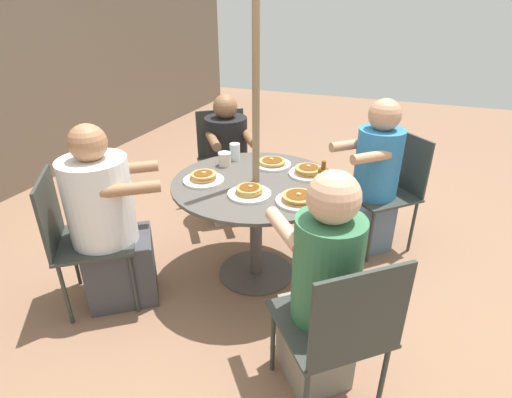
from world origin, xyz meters
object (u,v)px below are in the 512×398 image
(patio_chair_north, at_px, (78,233))
(diner_south, at_px, (372,184))
(drinking_glass_a, at_px, (235,152))
(syrup_bottle, at_px, (323,177))
(diner_east, at_px, (322,292))
(diner_west, at_px, (228,164))
(coffee_cup, at_px, (225,159))
(pancake_plate_d, at_px, (308,172))
(patio_table, at_px, (256,202))
(pancake_plate_e, at_px, (298,199))
(patio_chair_east, at_px, (340,326))
(patio_chair_west, at_px, (224,155))
(pancake_plate_a, at_px, (203,178))
(patio_chair_south, at_px, (391,184))
(pancake_plate_b, at_px, (272,163))
(diner_north, at_px, (109,227))
(pancake_plate_c, at_px, (249,192))

(patio_chair_north, bearing_deg, diner_south, 93.37)
(drinking_glass_a, bearing_deg, syrup_bottle, -108.41)
(diner_east, distance_m, syrup_bottle, 0.84)
(diner_west, bearing_deg, coffee_cup, 77.09)
(pancake_plate_d, bearing_deg, patio_table, 127.81)
(pancake_plate_e, bearing_deg, diner_south, -22.28)
(patio_table, xyz_separation_m, diner_east, (-0.71, -0.60, -0.02))
(patio_chair_east, relative_size, diner_east, 0.76)
(diner_east, distance_m, drinking_glass_a, 1.36)
(diner_east, bearing_deg, patio_chair_west, 87.97)
(pancake_plate_a, xyz_separation_m, syrup_bottle, (0.20, -0.72, 0.04))
(patio_chair_east, xyz_separation_m, pancake_plate_a, (0.72, 1.03, 0.23))
(patio_chair_south, xyz_separation_m, diner_west, (-0.02, 1.35, -0.02))
(patio_chair_east, xyz_separation_m, pancake_plate_e, (0.65, 0.38, 0.23))
(patio_chair_north, height_order, pancake_plate_e, patio_chair_north)
(diner_west, relative_size, pancake_plate_e, 4.14)
(pancake_plate_d, distance_m, syrup_bottle, 0.20)
(patio_chair_west, relative_size, pancake_plate_e, 3.39)
(diner_west, height_order, pancake_plate_b, diner_west)
(patio_chair_east, relative_size, pancake_plate_a, 3.39)
(diner_north, distance_m, coffee_cup, 0.88)
(pancake_plate_a, relative_size, coffee_cup, 2.74)
(patio_chair_east, xyz_separation_m, drinking_glass_a, (1.15, 1.00, 0.27))
(patio_table, height_order, pancake_plate_b, pancake_plate_b)
(diner_west, distance_m, pancake_plate_e, 1.31)
(diner_west, height_order, coffee_cup, diner_west)
(patio_chair_west, xyz_separation_m, pancake_plate_b, (-0.59, -0.66, 0.23))
(diner_north, relative_size, patio_chair_east, 1.32)
(pancake_plate_a, bearing_deg, pancake_plate_e, -95.91)
(patio_chair_south, distance_m, patio_chair_west, 1.46)
(diner_south, xyz_separation_m, coffee_cup, (-0.47, 0.97, 0.22))
(pancake_plate_b, distance_m, pancake_plate_d, 0.29)
(pancake_plate_b, relative_size, pancake_plate_c, 1.00)
(patio_table, height_order, diner_west, diner_west)
(patio_chair_south, bearing_deg, drinking_glass_a, 69.20)
(pancake_plate_a, bearing_deg, diner_west, 15.47)
(pancake_plate_b, bearing_deg, diner_west, 51.30)
(patio_chair_south, relative_size, drinking_glass_a, 7.34)
(patio_chair_west, bearing_deg, syrup_bottle, 106.21)
(pancake_plate_d, relative_size, pancake_plate_e, 1.00)
(diner_south, distance_m, drinking_glass_a, 1.04)
(patio_chair_west, relative_size, coffee_cup, 9.30)
(diner_east, distance_m, pancake_plate_e, 0.61)
(pancake_plate_e, height_order, drinking_glass_a, drinking_glass_a)
(diner_north, xyz_separation_m, patio_chair_south, (1.31, -1.54, -0.02))
(diner_west, bearing_deg, pancake_plate_b, 104.69)
(pancake_plate_e, bearing_deg, diner_west, 43.54)
(diner_east, bearing_deg, pancake_plate_e, 77.00)
(diner_south, xyz_separation_m, patio_chair_west, (0.24, 1.33, -0.04))
(patio_chair_north, distance_m, pancake_plate_b, 1.32)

